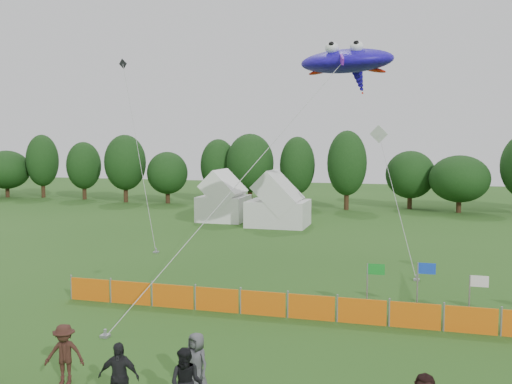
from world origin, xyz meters
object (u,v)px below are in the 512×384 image
(spectator_c, at_px, (64,354))
(spectator_e, at_px, (197,363))
(tent_right, at_px, (278,205))
(spectator_b, at_px, (186,384))
(tent_left, at_px, (224,200))
(stingray_kite, at_px, (348,62))
(spectator_d, at_px, (119,377))
(barrier_fence, at_px, (311,307))

(spectator_c, height_order, spectator_e, spectator_c)
(tent_right, xyz_separation_m, spectator_b, (5.44, -32.77, -0.84))
(tent_left, xyz_separation_m, spectator_c, (6.57, -33.56, -0.93))
(tent_right, bearing_deg, spectator_b, -80.57)
(tent_left, xyz_separation_m, stingray_kite, (12.52, -14.69, 9.71))
(spectator_b, height_order, spectator_d, spectator_d)
(spectator_b, bearing_deg, barrier_fence, 76.62)
(spectator_b, height_order, spectator_c, spectator_b)
(spectator_b, xyz_separation_m, spectator_c, (-4.28, 1.02, -0.04))
(spectator_c, bearing_deg, spectator_d, -41.31)
(spectator_d, bearing_deg, spectator_b, -4.99)
(spectator_d, bearing_deg, spectator_c, 146.47)
(tent_right, height_order, barrier_fence, tent_right)
(tent_right, bearing_deg, spectator_c, -87.91)
(barrier_fence, distance_m, spectator_c, 9.89)
(barrier_fence, bearing_deg, tent_right, 106.53)
(spectator_c, relative_size, spectator_e, 1.03)
(spectator_c, xyz_separation_m, spectator_e, (3.96, 0.50, -0.03))
(spectator_e, bearing_deg, spectator_d, -109.26)
(spectator_c, bearing_deg, spectator_b, -29.58)
(spectator_d, xyz_separation_m, stingray_kite, (3.54, 20.01, 10.59))
(spectator_c, distance_m, spectator_d, 2.66)
(barrier_fence, xyz_separation_m, spectator_c, (-5.91, -7.91, 0.40))
(tent_right, height_order, spectator_d, tent_right)
(tent_left, bearing_deg, spectator_d, -75.49)
(spectator_b, bearing_deg, spectator_e, 99.00)
(spectator_c, height_order, spectator_d, spectator_d)
(tent_left, relative_size, stingray_kite, 0.19)
(tent_right, height_order, spectator_c, tent_right)
(spectator_b, relative_size, spectator_e, 1.07)
(barrier_fence, distance_m, stingray_kite, 15.56)
(tent_left, relative_size, spectator_e, 2.36)
(tent_right, distance_m, spectator_b, 33.23)
(spectator_c, height_order, stingray_kite, stingray_kite)
(tent_left, relative_size, spectator_d, 2.17)
(spectator_b, xyz_separation_m, spectator_e, (-0.32, 1.52, -0.06))
(stingray_kite, bearing_deg, tent_left, 130.44)
(tent_right, bearing_deg, barrier_fence, -73.47)
(barrier_fence, height_order, spectator_e, spectator_e)
(barrier_fence, relative_size, spectator_b, 11.71)
(spectator_c, bearing_deg, barrier_fence, 37.09)
(tent_left, relative_size, barrier_fence, 0.19)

